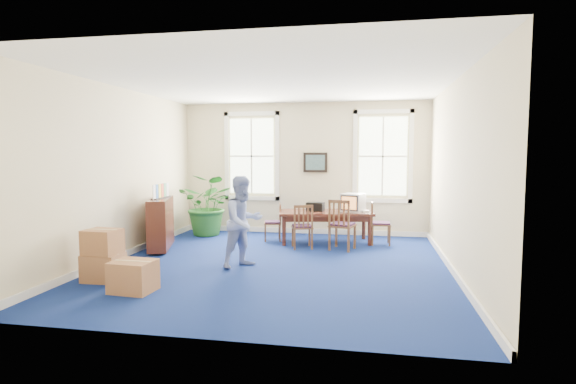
% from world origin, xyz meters
% --- Properties ---
extents(floor, '(6.50, 6.50, 0.00)m').
position_xyz_m(floor, '(0.00, 0.00, 0.00)').
color(floor, navy).
rests_on(floor, ground).
extents(ceiling, '(6.50, 6.50, 0.00)m').
position_xyz_m(ceiling, '(0.00, 0.00, 3.20)').
color(ceiling, white).
rests_on(ceiling, ground).
extents(wall_back, '(6.50, 0.00, 6.50)m').
position_xyz_m(wall_back, '(0.00, 3.25, 1.60)').
color(wall_back, beige).
rests_on(wall_back, ground).
extents(wall_front, '(6.50, 0.00, 6.50)m').
position_xyz_m(wall_front, '(0.00, -3.25, 1.60)').
color(wall_front, beige).
rests_on(wall_front, ground).
extents(wall_left, '(0.00, 6.50, 6.50)m').
position_xyz_m(wall_left, '(-3.00, 0.00, 1.60)').
color(wall_left, beige).
rests_on(wall_left, ground).
extents(wall_right, '(0.00, 6.50, 6.50)m').
position_xyz_m(wall_right, '(3.00, 0.00, 1.60)').
color(wall_right, beige).
rests_on(wall_right, ground).
extents(baseboard_back, '(6.00, 0.04, 0.12)m').
position_xyz_m(baseboard_back, '(0.00, 3.22, 0.06)').
color(baseboard_back, white).
rests_on(baseboard_back, ground).
extents(baseboard_left, '(0.04, 6.50, 0.12)m').
position_xyz_m(baseboard_left, '(-2.97, 0.00, 0.06)').
color(baseboard_left, white).
rests_on(baseboard_left, ground).
extents(baseboard_right, '(0.04, 6.50, 0.12)m').
position_xyz_m(baseboard_right, '(2.97, 0.00, 0.06)').
color(baseboard_right, white).
rests_on(baseboard_right, ground).
extents(window_left, '(1.40, 0.12, 2.20)m').
position_xyz_m(window_left, '(-1.30, 3.23, 1.90)').
color(window_left, white).
rests_on(window_left, ground).
extents(window_right, '(1.40, 0.12, 2.20)m').
position_xyz_m(window_right, '(1.90, 3.23, 1.90)').
color(window_right, white).
rests_on(window_right, ground).
extents(wall_picture, '(0.58, 0.06, 0.48)m').
position_xyz_m(wall_picture, '(0.30, 3.20, 1.75)').
color(wall_picture, black).
rests_on(wall_picture, ground).
extents(conference_table, '(2.17, 1.29, 0.69)m').
position_xyz_m(conference_table, '(0.65, 2.19, 0.35)').
color(conference_table, '#481F16').
rests_on(conference_table, ground).
extents(crt_tv, '(0.59, 0.61, 0.40)m').
position_xyz_m(crt_tv, '(1.25, 2.23, 0.89)').
color(crt_tv, '#B7B7BC').
rests_on(crt_tv, conference_table).
extents(game_console, '(0.16, 0.19, 0.04)m').
position_xyz_m(game_console, '(1.53, 2.19, 0.72)').
color(game_console, white).
rests_on(game_console, conference_table).
extents(equipment_bag, '(0.41, 0.30, 0.19)m').
position_xyz_m(equipment_bag, '(0.42, 2.23, 0.79)').
color(equipment_bag, black).
rests_on(equipment_bag, conference_table).
extents(chair_near_left, '(0.52, 0.52, 0.93)m').
position_xyz_m(chair_near_left, '(0.24, 1.49, 0.46)').
color(chair_near_left, brown).
rests_on(chair_near_left, ground).
extents(chair_near_right, '(0.58, 0.58, 1.04)m').
position_xyz_m(chair_near_right, '(1.07, 1.49, 0.52)').
color(chair_near_right, brown).
rests_on(chair_near_right, ground).
extents(chair_end_left, '(0.45, 0.45, 0.84)m').
position_xyz_m(chair_end_left, '(-0.55, 2.19, 0.42)').
color(chair_end_left, brown).
rests_on(chair_end_left, ground).
extents(chair_end_right, '(0.43, 0.43, 0.92)m').
position_xyz_m(chair_end_right, '(1.86, 2.19, 0.46)').
color(chair_end_right, brown).
rests_on(chair_end_right, ground).
extents(man, '(0.95, 0.98, 1.59)m').
position_xyz_m(man, '(-0.54, -0.21, 0.79)').
color(man, '#8395D3').
rests_on(man, ground).
extents(credenza, '(0.74, 1.34, 1.01)m').
position_xyz_m(credenza, '(-2.60, 0.85, 0.51)').
color(credenza, '#481F16').
rests_on(credenza, ground).
extents(brochure_rack, '(0.42, 0.71, 0.32)m').
position_xyz_m(brochure_rack, '(-2.58, 0.85, 1.17)').
color(brochure_rack, '#99999E').
rests_on(brochure_rack, credenza).
extents(potted_plant, '(1.44, 1.29, 1.47)m').
position_xyz_m(potted_plant, '(-2.19, 2.55, 0.73)').
color(potted_plant, '#1E571D').
rests_on(potted_plant, ground).
extents(cardboard_boxes, '(1.50, 1.50, 0.85)m').
position_xyz_m(cardboard_boxes, '(-2.23, -1.33, 0.42)').
color(cardboard_boxes, '#A76C43').
rests_on(cardboard_boxes, ground).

